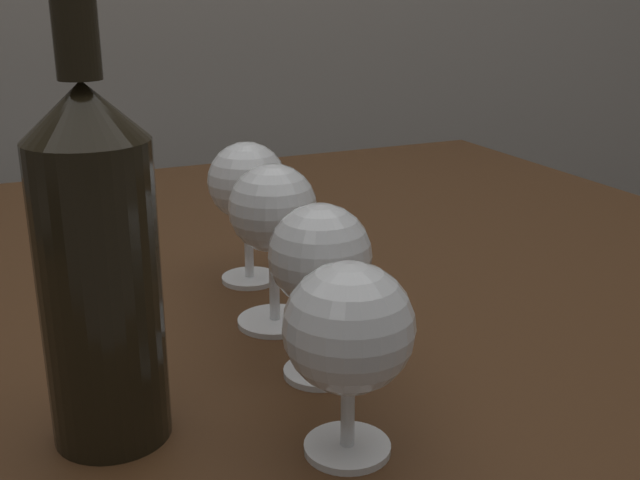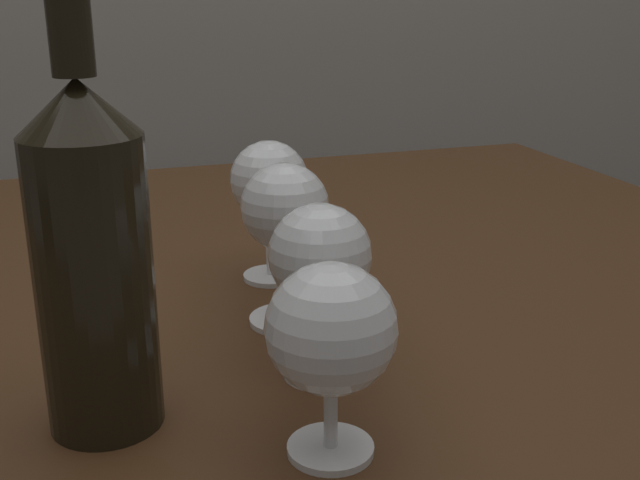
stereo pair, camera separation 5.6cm
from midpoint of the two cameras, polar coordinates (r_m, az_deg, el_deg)
dining_table at (r=0.87m, az=-7.89°, el=-7.93°), size 1.21×0.95×0.78m
wine_glass_rose at (r=0.48m, az=-1.28°, el=-6.85°), size 0.08×0.08×0.13m
wine_glass_white at (r=0.57m, az=-2.84°, el=-1.49°), size 0.08×0.08×0.14m
wine_glass_chardonnay at (r=0.66m, az=-5.92°, el=1.88°), size 0.08×0.08×0.14m
wine_glass_pinot at (r=0.76m, az=-7.15°, el=4.07°), size 0.08×0.08×0.14m
wine_bottle at (r=0.51m, az=-19.05°, el=-1.33°), size 0.08×0.08×0.33m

